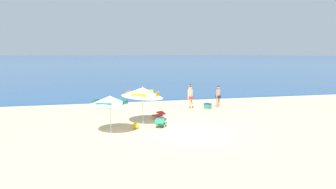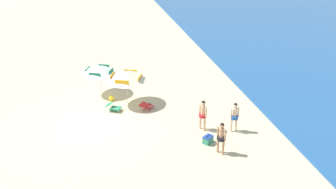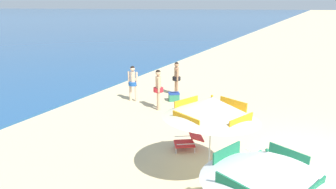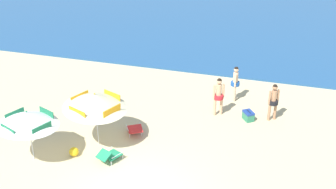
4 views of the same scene
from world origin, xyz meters
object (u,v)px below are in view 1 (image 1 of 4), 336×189
beach_umbrella_striped_second (110,101)px  cooler_box (208,106)px  beach_umbrella_striped_main (143,92)px  lounge_chair_under_umbrella (158,115)px  person_wading_in (218,95)px  person_standing_beside (190,93)px  lounge_chair_beside_umbrella (161,122)px  beach_ball (135,126)px  person_standing_near_shore (190,96)px

beach_umbrella_striped_second → cooler_box: size_ratio=5.16×
beach_umbrella_striped_main → lounge_chair_under_umbrella: beach_umbrella_striped_main is taller
person_wading_in → person_standing_beside: bearing=142.7°
beach_umbrella_striped_main → lounge_chair_beside_umbrella: 2.04m
beach_umbrella_striped_main → beach_umbrella_striped_second: 2.45m
cooler_box → beach_ball: cooler_box is taller
person_standing_beside → person_wading_in: (1.80, -1.37, -0.00)m
beach_umbrella_striped_main → beach_ball: size_ratio=7.65×
person_wading_in → cooler_box: size_ratio=2.73×
person_standing_near_shore → person_wading_in: size_ratio=1.04×
lounge_chair_under_umbrella → person_standing_near_shore: bearing=42.2°
beach_umbrella_striped_main → beach_umbrella_striped_second: bearing=-139.9°
person_wading_in → beach_umbrella_striped_main: bearing=-148.4°
lounge_chair_beside_umbrella → beach_ball: size_ratio=2.91×
beach_umbrella_striped_main → person_standing_beside: beach_umbrella_striped_main is taller
beach_umbrella_striped_main → beach_ball: 2.03m
beach_umbrella_striped_second → lounge_chair_under_umbrella: beach_umbrella_striped_second is taller
lounge_chair_under_umbrella → beach_umbrella_striped_second: bearing=-138.8°
person_standing_beside → cooler_box: bearing=-63.1°
person_standing_near_shore → person_wading_in: person_standing_near_shore is taller
beach_umbrella_striped_second → lounge_chair_beside_umbrella: bearing=13.2°
lounge_chair_beside_umbrella → person_standing_near_shore: size_ratio=0.60×
beach_umbrella_striped_main → beach_ball: (-0.54, -0.97, -1.70)m
beach_umbrella_striped_second → lounge_chair_beside_umbrella: 3.14m
lounge_chair_under_umbrella → person_wading_in: (5.13, 2.80, 0.68)m
beach_umbrella_striped_main → person_wading_in: size_ratio=1.63×
beach_umbrella_striped_main → person_standing_beside: size_ratio=1.62×
person_standing_beside → cooler_box: person_standing_beside is taller
person_standing_near_shore → cooler_box: person_standing_near_shore is taller
lounge_chair_beside_umbrella → person_standing_beside: (3.59, 6.14, 0.69)m
person_standing_beside → person_wading_in: person_standing_beside is taller
beach_ball → person_standing_beside: bearing=51.1°
person_standing_near_shore → person_wading_in: (2.28, 0.21, -0.04)m
person_wading_in → lounge_chair_beside_umbrella: bearing=-138.5°
cooler_box → beach_ball: size_ratio=1.72×
person_standing_near_shore → lounge_chair_beside_umbrella: bearing=-124.3°
person_standing_beside → beach_ball: bearing=-128.9°
person_wading_in → beach_ball: 8.36m
beach_umbrella_striped_second → cooler_box: 8.92m
beach_ball → beach_umbrella_striped_second: bearing=-155.7°
person_standing_near_shore → beach_umbrella_striped_second: bearing=-138.3°
beach_umbrella_striped_main → lounge_chair_under_umbrella: 2.20m
lounge_chair_beside_umbrella → person_standing_beside: 7.14m
person_standing_near_shore → beach_ball: bearing=-134.5°
beach_umbrella_striped_main → cooler_box: (5.30, 3.53, -1.67)m
person_wading_in → cooler_box: (-0.95, -0.31, -0.75)m
beach_umbrella_striped_main → lounge_chair_beside_umbrella: bearing=-47.3°
person_standing_near_shore → person_standing_beside: person_standing_near_shore is taller
lounge_chair_beside_umbrella → person_standing_near_shore: bearing=55.7°
lounge_chair_beside_umbrella → cooler_box: size_ratio=1.69×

